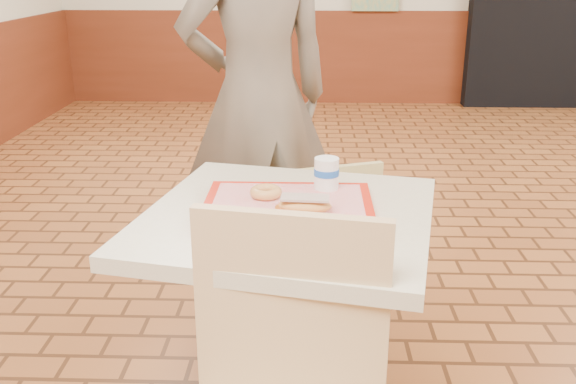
{
  "coord_description": "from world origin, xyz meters",
  "views": [
    {
      "loc": [
        -1.29,
        -2.18,
        1.5
      ],
      "look_at": [
        -1.35,
        -0.5,
        0.89
      ],
      "focal_mm": 40.0,
      "sensor_mm": 36.0,
      "label": 1
    }
  ],
  "objects_px": {
    "customer": "(258,98)",
    "ring_donut": "(266,192)",
    "chair_main_back": "(320,250)",
    "long_john_donut": "(304,205)",
    "paper_cup": "(327,173)",
    "main_table": "(288,297)",
    "serving_tray": "(288,207)"
  },
  "relations": [
    {
      "from": "chair_main_back",
      "to": "long_john_donut",
      "type": "bearing_deg",
      "value": 64.73
    },
    {
      "from": "customer",
      "to": "paper_cup",
      "type": "distance_m",
      "value": 0.95
    },
    {
      "from": "serving_tray",
      "to": "paper_cup",
      "type": "relative_size",
      "value": 5.11
    },
    {
      "from": "long_john_donut",
      "to": "paper_cup",
      "type": "distance_m",
      "value": 0.21
    },
    {
      "from": "main_table",
      "to": "serving_tray",
      "type": "height_order",
      "value": "serving_tray"
    },
    {
      "from": "main_table",
      "to": "customer",
      "type": "height_order",
      "value": "customer"
    },
    {
      "from": "chair_main_back",
      "to": "long_john_donut",
      "type": "height_order",
      "value": "long_john_donut"
    },
    {
      "from": "long_john_donut",
      "to": "paper_cup",
      "type": "height_order",
      "value": "paper_cup"
    },
    {
      "from": "main_table",
      "to": "long_john_donut",
      "type": "xyz_separation_m",
      "value": [
        0.04,
        -0.08,
        0.32
      ]
    },
    {
      "from": "main_table",
      "to": "chair_main_back",
      "type": "xyz_separation_m",
      "value": [
        0.11,
        0.55,
        -0.1
      ]
    },
    {
      "from": "main_table",
      "to": "ring_donut",
      "type": "xyz_separation_m",
      "value": [
        -0.06,
        0.04,
        0.32
      ]
    },
    {
      "from": "customer",
      "to": "serving_tray",
      "type": "relative_size",
      "value": 3.99
    },
    {
      "from": "long_john_donut",
      "to": "serving_tray",
      "type": "bearing_deg",
      "value": 120.29
    },
    {
      "from": "customer",
      "to": "chair_main_back",
      "type": "bearing_deg",
      "value": 94.73
    },
    {
      "from": "chair_main_back",
      "to": "long_john_donut",
      "type": "xyz_separation_m",
      "value": [
        -0.06,
        -0.63,
        0.42
      ]
    },
    {
      "from": "serving_tray",
      "to": "paper_cup",
      "type": "height_order",
      "value": "paper_cup"
    },
    {
      "from": "main_table",
      "to": "ring_donut",
      "type": "distance_m",
      "value": 0.33
    },
    {
      "from": "chair_main_back",
      "to": "long_john_donut",
      "type": "distance_m",
      "value": 0.76
    },
    {
      "from": "chair_main_back",
      "to": "customer",
      "type": "height_order",
      "value": "customer"
    },
    {
      "from": "customer",
      "to": "ring_donut",
      "type": "bearing_deg",
      "value": 71.15
    },
    {
      "from": "customer",
      "to": "ring_donut",
      "type": "height_order",
      "value": "customer"
    },
    {
      "from": "long_john_donut",
      "to": "ring_donut",
      "type": "bearing_deg",
      "value": 132.75
    },
    {
      "from": "main_table",
      "to": "paper_cup",
      "type": "xyz_separation_m",
      "value": [
        0.11,
        0.12,
        0.35
      ]
    },
    {
      "from": "serving_tray",
      "to": "main_table",
      "type": "bearing_deg",
      "value": -90.0
    },
    {
      "from": "main_table",
      "to": "customer",
      "type": "relative_size",
      "value": 0.44
    },
    {
      "from": "serving_tray",
      "to": "paper_cup",
      "type": "xyz_separation_m",
      "value": [
        0.11,
        0.12,
        0.06
      ]
    },
    {
      "from": "main_table",
      "to": "customer",
      "type": "xyz_separation_m",
      "value": [
        -0.16,
        1.03,
        0.39
      ]
    },
    {
      "from": "chair_main_back",
      "to": "paper_cup",
      "type": "xyz_separation_m",
      "value": [
        0.0,
        -0.43,
        0.45
      ]
    },
    {
      "from": "chair_main_back",
      "to": "serving_tray",
      "type": "xyz_separation_m",
      "value": [
        -0.11,
        -0.55,
        0.39
      ]
    },
    {
      "from": "main_table",
      "to": "long_john_donut",
      "type": "bearing_deg",
      "value": -59.71
    },
    {
      "from": "chair_main_back",
      "to": "customer",
      "type": "bearing_deg",
      "value": -80.41
    },
    {
      "from": "chair_main_back",
      "to": "serving_tray",
      "type": "bearing_deg",
      "value": 59.51
    }
  ]
}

